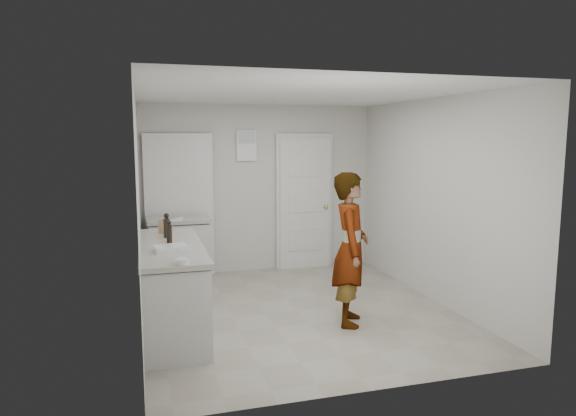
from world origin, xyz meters
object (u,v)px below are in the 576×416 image
object	(u,v)px
person	(351,249)
spice_jar	(171,231)
baking_dish	(171,248)
egg_bowl	(182,262)
oil_cruet_a	(167,226)
oil_cruet_b	(169,232)
cake_mix_box	(163,226)

from	to	relation	value
person	spice_jar	xyz separation A→B (m)	(-1.85, 0.83, 0.14)
baking_dish	egg_bowl	bearing A→B (deg)	-83.01
oil_cruet_a	baking_dish	world-z (taller)	oil_cruet_a
person	oil_cruet_b	size ratio (longest dim) A/B	6.62
oil_cruet_a	baking_dish	distance (m)	0.71
oil_cruet_a	egg_bowl	size ratio (longest dim) A/B	2.27
cake_mix_box	egg_bowl	distance (m)	1.54
baking_dish	egg_bowl	world-z (taller)	baking_dish
oil_cruet_b	person	bearing A→B (deg)	-10.49
cake_mix_box	oil_cruet_a	xyz separation A→B (m)	(0.03, -0.27, 0.05)
oil_cruet_a	oil_cruet_b	world-z (taller)	oil_cruet_a
oil_cruet_b	egg_bowl	world-z (taller)	oil_cruet_b
spice_jar	baking_dish	bearing A→B (deg)	-93.30
person	baking_dish	distance (m)	1.90
person	cake_mix_box	size ratio (longest dim) A/B	10.36
egg_bowl	spice_jar	bearing A→B (deg)	90.88
spice_jar	oil_cruet_b	bearing A→B (deg)	-94.68
spice_jar	egg_bowl	xyz separation A→B (m)	(0.02, -1.41, -0.02)
cake_mix_box	oil_cruet_a	world-z (taller)	oil_cruet_a
oil_cruet_b	egg_bowl	xyz separation A→B (m)	(0.06, -0.92, -0.10)
cake_mix_box	egg_bowl	xyz separation A→B (m)	(0.10, -1.54, -0.06)
person	baking_dish	bearing A→B (deg)	111.94
person	spice_jar	bearing A→B (deg)	87.55
spice_jar	oil_cruet_b	distance (m)	0.49
cake_mix_box	spice_jar	bearing A→B (deg)	-45.73
spice_jar	baking_dish	distance (m)	0.84
person	oil_cruet_a	bearing A→B (deg)	91.59
spice_jar	oil_cruet_b	world-z (taller)	oil_cruet_b
oil_cruet_a	egg_bowl	world-z (taller)	oil_cruet_a
cake_mix_box	spice_jar	distance (m)	0.16
person	cake_mix_box	xyz separation A→B (m)	(-1.93, 0.97, 0.18)
person	spice_jar	size ratio (longest dim) A/B	19.08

